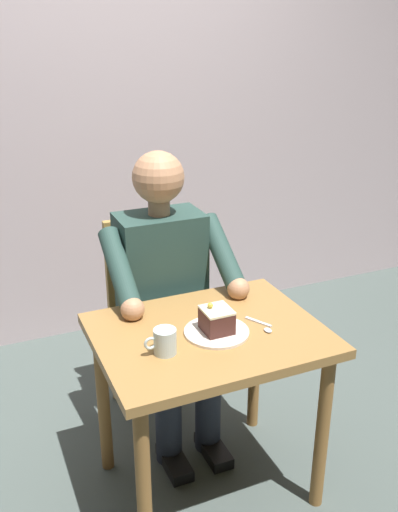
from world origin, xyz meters
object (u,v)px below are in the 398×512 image
object	(u,v)px
dining_table	(209,357)
coffee_cup	(164,341)
cake_slice	(217,320)
seated_person	(168,294)
chair	(155,308)
dessert_spoon	(263,326)

from	to	relation	value
dining_table	coffee_cup	distance (m)	0.26
cake_slice	coffee_cup	xyz separation A→B (m)	(0.21, 0.05, -0.01)
dining_table	cake_slice	size ratio (longest dim) A/B	7.42
seated_person	coffee_cup	bearing A→B (deg)	68.51
seated_person	coffee_cup	xyz separation A→B (m)	(0.20, 0.50, 0.09)
chair	cake_slice	distance (m)	0.67
dessert_spoon	chair	bearing A→B (deg)	-73.63
chair	dessert_spoon	distance (m)	0.71
dining_table	seated_person	bearing A→B (deg)	-90.00
chair	dining_table	bearing A→B (deg)	90.00
dining_table	dessert_spoon	size ratio (longest dim) A/B	5.78
seated_person	cake_slice	size ratio (longest dim) A/B	11.56
chair	coffee_cup	size ratio (longest dim) A/B	8.24
cake_slice	coffee_cup	distance (m)	0.22
coffee_cup	seated_person	bearing A→B (deg)	-111.49
seated_person	cake_slice	distance (m)	0.46
chair	cake_slice	world-z (taller)	chair
seated_person	cake_slice	bearing A→B (deg)	92.31
cake_slice	coffee_cup	world-z (taller)	cake_slice
dining_table	dessert_spoon	distance (m)	0.23
chair	cake_slice	xyz separation A→B (m)	(-0.02, 0.62, 0.25)
seated_person	cake_slice	xyz separation A→B (m)	(-0.02, 0.45, 0.09)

